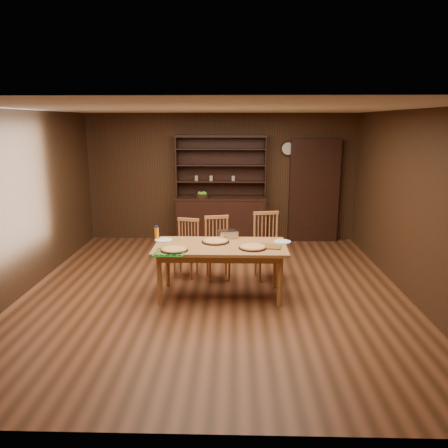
{
  "coord_description": "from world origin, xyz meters",
  "views": [
    {
      "loc": [
        0.3,
        -5.99,
        2.43
      ],
      "look_at": [
        0.13,
        0.4,
        0.93
      ],
      "focal_mm": 35.0,
      "sensor_mm": 36.0,
      "label": 1
    }
  ],
  "objects_px": {
    "chair_left": "(187,246)",
    "chair_center": "(217,245)",
    "dining_table": "(220,251)",
    "juice_bottle": "(157,233)",
    "china_hutch": "(221,213)",
    "chair_right": "(267,243)"
  },
  "relations": [
    {
      "from": "china_hutch",
      "to": "chair_right",
      "type": "height_order",
      "value": "china_hutch"
    },
    {
      "from": "dining_table",
      "to": "chair_left",
      "type": "bearing_deg",
      "value": 123.24
    },
    {
      "from": "dining_table",
      "to": "chair_center",
      "type": "bearing_deg",
      "value": 95.43
    },
    {
      "from": "china_hutch",
      "to": "dining_table",
      "type": "xyz_separation_m",
      "value": [
        0.09,
        -2.9,
        0.07
      ]
    },
    {
      "from": "chair_left",
      "to": "juice_bottle",
      "type": "relative_size",
      "value": 4.49
    },
    {
      "from": "china_hutch",
      "to": "juice_bottle",
      "type": "bearing_deg",
      "value": -107.91
    },
    {
      "from": "china_hutch",
      "to": "chair_left",
      "type": "xyz_separation_m",
      "value": [
        -0.48,
        -2.03,
        -0.11
      ]
    },
    {
      "from": "chair_center",
      "to": "juice_bottle",
      "type": "distance_m",
      "value": 1.05
    },
    {
      "from": "china_hutch",
      "to": "juice_bottle",
      "type": "xyz_separation_m",
      "value": [
        -0.85,
        -2.62,
        0.25
      ]
    },
    {
      "from": "dining_table",
      "to": "chair_right",
      "type": "distance_m",
      "value": 1.09
    },
    {
      "from": "chair_left",
      "to": "chair_center",
      "type": "xyz_separation_m",
      "value": [
        0.5,
        -0.09,
        0.03
      ]
    },
    {
      "from": "chair_left",
      "to": "chair_center",
      "type": "relative_size",
      "value": 0.94
    },
    {
      "from": "chair_center",
      "to": "chair_right",
      "type": "height_order",
      "value": "chair_right"
    },
    {
      "from": "china_hutch",
      "to": "chair_center",
      "type": "relative_size",
      "value": 2.21
    },
    {
      "from": "china_hutch",
      "to": "chair_right",
      "type": "relative_size",
      "value": 2.08
    },
    {
      "from": "chair_center",
      "to": "juice_bottle",
      "type": "bearing_deg",
      "value": -160.81
    },
    {
      "from": "dining_table",
      "to": "chair_center",
      "type": "height_order",
      "value": "chair_center"
    },
    {
      "from": "china_hutch",
      "to": "chair_center",
      "type": "height_order",
      "value": "china_hutch"
    },
    {
      "from": "dining_table",
      "to": "juice_bottle",
      "type": "distance_m",
      "value": 0.99
    },
    {
      "from": "dining_table",
      "to": "chair_center",
      "type": "relative_size",
      "value": 1.87
    },
    {
      "from": "dining_table",
      "to": "chair_right",
      "type": "height_order",
      "value": "chair_right"
    },
    {
      "from": "chair_left",
      "to": "chair_right",
      "type": "bearing_deg",
      "value": 11.95
    }
  ]
}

